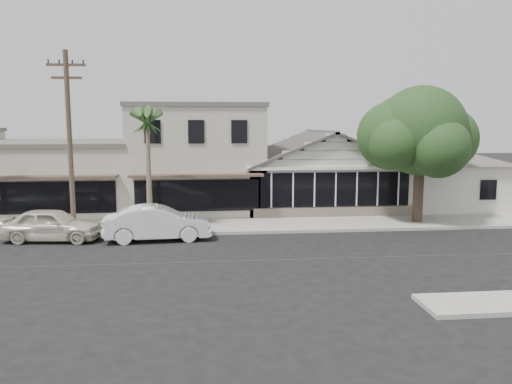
{
  "coord_description": "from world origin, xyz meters",
  "views": [
    {
      "loc": [
        -2.51,
        -19.67,
        5.56
      ],
      "look_at": [
        0.1,
        6.0,
        2.0
      ],
      "focal_mm": 35.0,
      "sensor_mm": 36.0,
      "label": 1
    }
  ],
  "objects": [
    {
      "name": "sidewalk_north",
      "position": [
        -8.0,
        6.75,
        0.07
      ],
      "size": [
        90.0,
        3.5,
        0.15
      ],
      "primitive_type": "cube",
      "color": "#9E9991",
      "rests_on": "ground"
    },
    {
      "name": "ground",
      "position": [
        0.0,
        0.0,
        0.0
      ],
      "size": [
        140.0,
        140.0,
        0.0
      ],
      "primitive_type": "plane",
      "color": "black",
      "rests_on": "ground"
    },
    {
      "name": "side_cottage",
      "position": [
        13.2,
        11.5,
        1.5
      ],
      "size": [
        6.0,
        6.0,
        3.0
      ],
      "primitive_type": "cube",
      "color": "silver",
      "rests_on": "ground"
    },
    {
      "name": "corner_shop",
      "position": [
        5.0,
        12.47,
        2.62
      ],
      "size": [
        10.4,
        8.6,
        5.1
      ],
      "color": "silver",
      "rests_on": "ground"
    },
    {
      "name": "row_building_near",
      "position": [
        -3.0,
        13.5,
        3.25
      ],
      "size": [
        8.0,
        10.0,
        6.5
      ],
      "primitive_type": "cube",
      "color": "#BAB5A7",
      "rests_on": "ground"
    },
    {
      "name": "shade_tree",
      "position": [
        9.11,
        6.78,
        5.0
      ],
      "size": [
        6.85,
        6.2,
        7.6
      ],
      "rotation": [
        0.0,
        0.0,
        0.38
      ],
      "color": "#4C3A2E",
      "rests_on": "ground"
    },
    {
      "name": "palm_east",
      "position": [
        -5.39,
        5.96,
        5.71
      ],
      "size": [
        2.5,
        2.5,
        6.69
      ],
      "color": "#726651",
      "rests_on": "ground"
    },
    {
      "name": "row_building_midnear",
      "position": [
        -12.0,
        13.5,
        2.1
      ],
      "size": [
        10.0,
        10.0,
        4.2
      ],
      "primitive_type": "cube",
      "color": "#BBB6A8",
      "rests_on": "ground"
    },
    {
      "name": "car_0",
      "position": [
        -9.82,
        4.44,
        0.79
      ],
      "size": [
        4.79,
        2.34,
        1.57
      ],
      "primitive_type": "imported",
      "rotation": [
        0.0,
        0.0,
        1.46
      ],
      "color": "beige",
      "rests_on": "ground"
    },
    {
      "name": "utility_pole",
      "position": [
        -9.0,
        5.2,
        4.79
      ],
      "size": [
        1.8,
        0.24,
        9.0
      ],
      "color": "brown",
      "rests_on": "ground"
    },
    {
      "name": "car_1",
      "position": [
        -4.82,
        4.1,
        0.83
      ],
      "size": [
        5.16,
        2.12,
        1.66
      ],
      "primitive_type": "imported",
      "rotation": [
        0.0,
        0.0,
        1.64
      ],
      "color": "white",
      "rests_on": "ground"
    }
  ]
}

